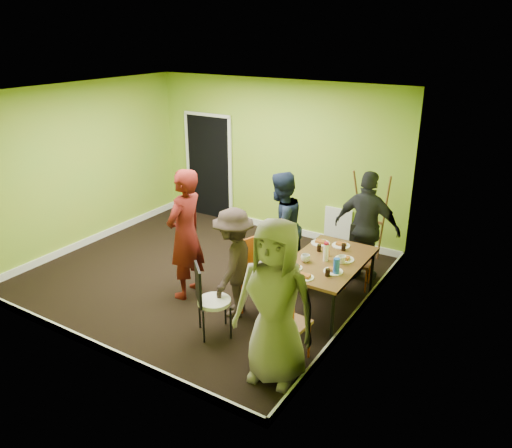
{
  "coord_description": "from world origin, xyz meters",
  "views": [
    {
      "loc": [
        4.38,
        -5.49,
        3.61
      ],
      "look_at": [
        0.97,
        0.0,
        1.06
      ],
      "focal_mm": 35.0,
      "sensor_mm": 36.0,
      "label": 1
    }
  ],
  "objects": [
    {
      "name": "plate_near_right",
      "position": [
        1.78,
        -0.38,
        0.76
      ],
      "size": [
        0.21,
        0.21,
        0.01
      ],
      "primitive_type": "cylinder",
      "color": "white",
      "rests_on": "dining_table"
    },
    {
      "name": "chair_left_near",
      "position": [
        1.28,
        -0.47,
        0.59
      ],
      "size": [
        0.54,
        0.54,
        1.06
      ],
      "rotation": [
        0.0,
        0.0,
        -1.86
      ],
      "color": "#C14D12",
      "rests_on": "ground"
    },
    {
      "name": "chair_front_end",
      "position": [
        2.12,
        -1.27,
        0.59
      ],
      "size": [
        0.47,
        0.47,
        1.04
      ],
      "rotation": [
        0.0,
        0.0,
        -0.09
      ],
      "color": "#C14D12",
      "rests_on": "ground"
    },
    {
      "name": "dining_table",
      "position": [
        2.05,
        0.06,
        0.7
      ],
      "size": [
        0.9,
        1.5,
        0.75
      ],
      "color": "black",
      "rests_on": "ground"
    },
    {
      "name": "glass_mid",
      "position": [
        1.83,
        0.26,
        0.8
      ],
      "size": [
        0.06,
        0.06,
        0.1
      ],
      "primitive_type": "cylinder",
      "color": "black",
      "rests_on": "dining_table"
    },
    {
      "name": "easel",
      "position": [
        2.01,
        1.77,
        0.77
      ],
      "size": [
        0.62,
        0.58,
        1.55
      ],
      "color": "brown",
      "rests_on": "ground"
    },
    {
      "name": "person_back_end",
      "position": [
        2.17,
        1.19,
        0.86
      ],
      "size": [
        1.0,
        0.42,
        1.71
      ],
      "primitive_type": "imported",
      "rotation": [
        0.0,
        0.0,
        3.14
      ],
      "color": "black",
      "rests_on": "ground"
    },
    {
      "name": "blue_bottle",
      "position": [
        2.3,
        -0.24,
        0.85
      ],
      "size": [
        0.08,
        0.08,
        0.21
      ],
      "primitive_type": "cylinder",
      "color": "blue",
      "rests_on": "dining_table"
    },
    {
      "name": "plate_wall_back",
      "position": [
        2.23,
        0.19,
        0.76
      ],
      "size": [
        0.26,
        0.26,
        0.01
      ],
      "primitive_type": "cylinder",
      "color": "white",
      "rests_on": "dining_table"
    },
    {
      "name": "chair_bentwood",
      "position": [
        1.05,
        -1.24,
        0.53
      ],
      "size": [
        0.53,
        0.53,
        0.96
      ],
      "rotation": [
        0.0,
        0.0,
        -0.76
      ],
      "color": "black",
      "rests_on": "ground"
    },
    {
      "name": "room_walls",
      "position": [
        -0.02,
        0.04,
        0.99
      ],
      "size": [
        5.04,
        4.54,
        2.82
      ],
      "color": "#9BB42E",
      "rests_on": "ground"
    },
    {
      "name": "plate_wall_front",
      "position": [
        2.25,
        -0.21,
        0.76
      ],
      "size": [
        0.25,
        0.25,
        0.01
      ],
      "primitive_type": "cylinder",
      "color": "white",
      "rests_on": "dining_table"
    },
    {
      "name": "thermos",
      "position": [
        2.03,
        0.04,
        0.87
      ],
      "size": [
        0.07,
        0.07,
        0.23
      ],
      "primitive_type": "cylinder",
      "color": "white",
      "rests_on": "dining_table"
    },
    {
      "name": "plate_near_left",
      "position": [
        1.73,
        0.51,
        0.76
      ],
      "size": [
        0.27,
        0.27,
        0.01
      ],
      "primitive_type": "cylinder",
      "color": "white",
      "rests_on": "dining_table"
    },
    {
      "name": "glass_front",
      "position": [
        2.23,
        -0.35,
        0.8
      ],
      "size": [
        0.06,
        0.06,
        0.09
      ],
      "primitive_type": "cylinder",
      "color": "black",
      "rests_on": "dining_table"
    },
    {
      "name": "person_left_far",
      "position": [
        1.06,
        0.54,
        0.84
      ],
      "size": [
        0.81,
        0.94,
        1.69
      ],
      "primitive_type": "imported",
      "rotation": [
        0.0,
        0.0,
        -1.8
      ],
      "color": "#151E35",
      "rests_on": "ground"
    },
    {
      "name": "person_front_end",
      "position": [
        2.15,
        -1.52,
        0.93
      ],
      "size": [
        0.97,
        0.69,
        1.86
      ],
      "primitive_type": "imported",
      "rotation": [
        0.0,
        0.0,
        0.11
      ],
      "color": "gray",
      "rests_on": "ground"
    },
    {
      "name": "chair_back_end",
      "position": [
        2.15,
        1.07,
        0.64
      ],
      "size": [
        0.43,
        0.49,
        0.9
      ],
      "rotation": [
        0.0,
        0.0,
        3.32
      ],
      "color": "#C14D12",
      "rests_on": "ground"
    },
    {
      "name": "person_standing",
      "position": [
        0.18,
        -0.58,
        0.94
      ],
      "size": [
        0.47,
        0.7,
        1.87
      ],
      "primitive_type": "imported",
      "rotation": [
        0.0,
        0.0,
        -1.53
      ],
      "color": "#55120E",
      "rests_on": "ground"
    },
    {
      "name": "chair_left_far",
      "position": [
        1.32,
        0.33,
        0.6
      ],
      "size": [
        0.54,
        0.54,
        1.07
      ],
      "rotation": [
        0.0,
        0.0,
        -1.3
      ],
      "color": "#C14D12",
      "rests_on": "ground"
    },
    {
      "name": "glass_back",
      "position": [
        2.11,
        0.45,
        0.8
      ],
      "size": [
        0.06,
        0.06,
        0.1
      ],
      "primitive_type": "cylinder",
      "color": "black",
      "rests_on": "dining_table"
    },
    {
      "name": "ground",
      "position": [
        0.0,
        0.0,
        0.0
      ],
      "size": [
        5.0,
        5.0,
        0.0
      ],
      "primitive_type": "plane",
      "color": "black",
      "rests_on": "ground"
    },
    {
      "name": "orange_bottle",
      "position": [
        2.0,
        0.19,
        0.79
      ],
      "size": [
        0.03,
        0.03,
        0.08
      ],
      "primitive_type": "cylinder",
      "color": "#C14D12",
      "rests_on": "dining_table"
    },
    {
      "name": "person_left_near",
      "position": [
        1.04,
        -0.66,
        0.75
      ],
      "size": [
        0.78,
        1.07,
        1.49
      ],
      "primitive_type": "imported",
      "rotation": [
        0.0,
        0.0,
        -1.32
      ],
      "color": "#2E221F",
      "rests_on": "ground"
    },
    {
      "name": "plate_far_front",
      "position": [
        2.02,
        -0.54,
        0.76
      ],
      "size": [
        0.23,
        0.23,
        0.01
      ],
      "primitive_type": "cylinder",
      "color": "white",
      "rests_on": "dining_table"
    },
    {
      "name": "cup_b",
      "position": [
        2.24,
        0.07,
        0.8
      ],
      "size": [
        0.11,
        0.11,
        0.1
      ],
      "primitive_type": "imported",
      "color": "white",
      "rests_on": "dining_table"
    },
    {
      "name": "plate_far_back",
      "position": [
        2.02,
        0.59,
        0.76
      ],
      "size": [
        0.25,
        0.25,
        0.01
      ],
      "primitive_type": "cylinder",
      "color": "white",
      "rests_on": "dining_table"
    },
    {
      "name": "cup_a",
      "position": [
        1.82,
        -0.13,
        0.8
      ],
      "size": [
        0.12,
        0.12,
        0.1
      ],
      "primitive_type": "imported",
      "color": "white",
      "rests_on": "dining_table"
    }
  ]
}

